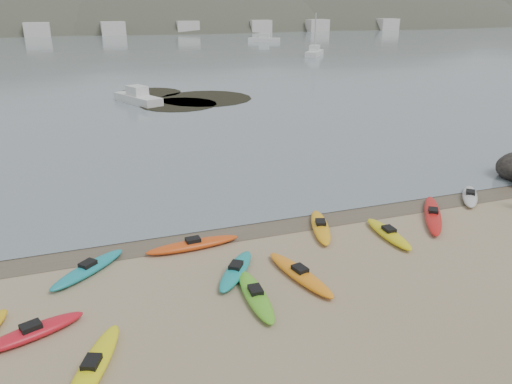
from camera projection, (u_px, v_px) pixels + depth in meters
name	position (u px, v px, depth m)	size (l,w,h in m)	color
ground	(256.00, 224.00, 21.82)	(600.00, 600.00, 0.00)	tan
wet_sand	(258.00, 227.00, 21.56)	(60.00, 60.00, 0.00)	brown
water	(80.00, 21.00, 286.00)	(1200.00, 1200.00, 0.00)	slate
kayaks	(263.00, 261.00, 18.31)	(23.41, 9.93, 0.34)	red
kelp_mats	(183.00, 99.00, 50.45)	(13.00, 14.75, 0.04)	black
moored_boats	(107.00, 56.00, 85.96)	(92.89, 79.37, 1.16)	silver
far_hills	(189.00, 67.00, 210.68)	(550.00, 135.00, 80.00)	#384235
far_town	(113.00, 29.00, 150.69)	(199.00, 5.00, 4.00)	beige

